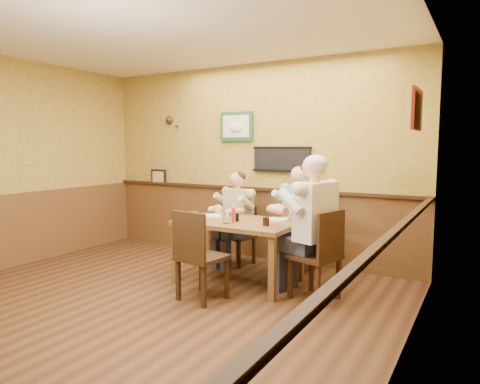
# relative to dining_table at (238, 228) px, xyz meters

# --- Properties ---
(room) EXTENTS (5.02, 5.03, 2.81)m
(room) POSITION_rel_dining_table_xyz_m (-0.34, -1.19, 1.03)
(room) COLOR #372010
(room) RESTS_ON ground
(dining_table) EXTENTS (1.40, 0.90, 0.75)m
(dining_table) POSITION_rel_dining_table_xyz_m (0.00, 0.00, 0.00)
(dining_table) COLOR brown
(dining_table) RESTS_ON ground
(chair_back_left) EXTENTS (0.44, 0.44, 0.81)m
(chair_back_left) POSITION_rel_dining_table_xyz_m (-0.40, 0.68, -0.25)
(chair_back_left) COLOR #362111
(chair_back_left) RESTS_ON ground
(chair_back_right) EXTENTS (0.49, 0.49, 0.87)m
(chair_back_right) POSITION_rel_dining_table_xyz_m (0.46, 0.79, -0.22)
(chair_back_right) COLOR #362111
(chair_back_right) RESTS_ON ground
(chair_right_end) EXTENTS (0.56, 0.56, 0.97)m
(chair_right_end) POSITION_rel_dining_table_xyz_m (0.99, -0.08, -0.17)
(chair_right_end) COLOR #362111
(chair_right_end) RESTS_ON ground
(chair_near_side) EXTENTS (0.50, 0.50, 0.97)m
(chair_near_side) POSITION_rel_dining_table_xyz_m (-0.03, -0.70, -0.17)
(chair_near_side) COLOR #362111
(chair_near_side) RESTS_ON ground
(diner_tan_shirt) EXTENTS (0.63, 0.63, 1.16)m
(diner_tan_shirt) POSITION_rel_dining_table_xyz_m (-0.40, 0.68, -0.08)
(diner_tan_shirt) COLOR beige
(diner_tan_shirt) RESTS_ON ground
(diner_blue_polo) EXTENTS (0.70, 0.70, 1.24)m
(diner_blue_polo) POSITION_rel_dining_table_xyz_m (0.46, 0.79, -0.04)
(diner_blue_polo) COLOR #91BADA
(diner_blue_polo) RESTS_ON ground
(diner_white_elder) EXTENTS (0.80, 0.80, 1.39)m
(diner_white_elder) POSITION_rel_dining_table_xyz_m (0.99, -0.08, 0.03)
(diner_white_elder) COLOR silver
(diner_white_elder) RESTS_ON ground
(water_glass_left) EXTENTS (0.08, 0.08, 0.11)m
(water_glass_left) POSITION_rel_dining_table_xyz_m (-0.48, -0.25, 0.15)
(water_glass_left) COLOR white
(water_glass_left) RESTS_ON dining_table
(water_glass_mid) EXTENTS (0.10, 0.10, 0.11)m
(water_glass_mid) POSITION_rel_dining_table_xyz_m (-0.02, -0.24, 0.15)
(water_glass_mid) COLOR white
(water_glass_mid) RESTS_ON dining_table
(cola_tumbler) EXTENTS (0.08, 0.08, 0.10)m
(cola_tumbler) POSITION_rel_dining_table_xyz_m (0.43, -0.13, 0.14)
(cola_tumbler) COLOR black
(cola_tumbler) RESTS_ON dining_table
(hot_sauce_bottle) EXTENTS (0.06, 0.06, 0.20)m
(hot_sauce_bottle) POSITION_rel_dining_table_xyz_m (0.01, -0.14, 0.19)
(hot_sauce_bottle) COLOR red
(hot_sauce_bottle) RESTS_ON dining_table
(salt_shaker) EXTENTS (0.04, 0.04, 0.08)m
(salt_shaker) POSITION_rel_dining_table_xyz_m (-0.25, 0.01, 0.13)
(salt_shaker) COLOR silver
(salt_shaker) RESTS_ON dining_table
(pepper_shaker) EXTENTS (0.04, 0.04, 0.10)m
(pepper_shaker) POSITION_rel_dining_table_xyz_m (0.02, -0.06, 0.14)
(pepper_shaker) COLOR black
(pepper_shaker) RESTS_ON dining_table
(plate_far_left) EXTENTS (0.31, 0.31, 0.02)m
(plate_far_left) POSITION_rel_dining_table_xyz_m (-0.42, 0.12, 0.10)
(plate_far_left) COLOR white
(plate_far_left) RESTS_ON dining_table
(plate_far_right) EXTENTS (0.31, 0.31, 0.02)m
(plate_far_right) POSITION_rel_dining_table_xyz_m (0.39, 0.27, 0.10)
(plate_far_right) COLOR silver
(plate_far_right) RESTS_ON dining_table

